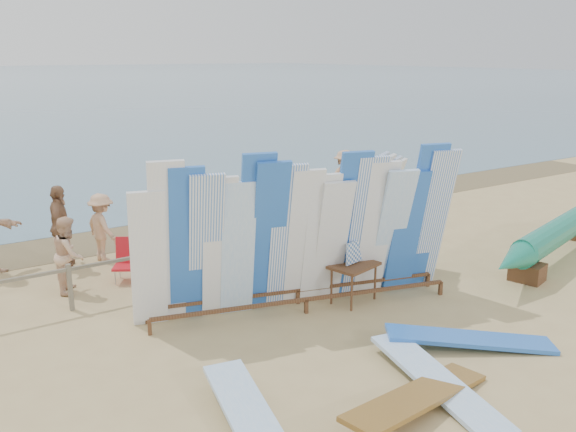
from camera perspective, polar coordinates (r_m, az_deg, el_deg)
ground at (r=10.17m, az=-3.96°, el=-11.99°), size 160.00×160.00×0.00m
wet_sand_strip at (r=16.42m, az=-16.39°, el=-1.93°), size 40.00×2.60×0.01m
fence at (r=12.44m, az=-10.82°, el=-3.94°), size 12.08×0.08×0.90m
main_surfboard_rack at (r=11.04m, az=1.40°, el=-2.11°), size 6.00×2.22×3.03m
side_surfboard_rack at (r=12.88m, az=7.90°, el=-0.34°), size 2.37×1.82×2.73m
outrigger_canoe at (r=15.33m, az=24.15°, el=-1.36°), size 6.93×2.44×1.00m
vendor_table at (r=11.71m, az=6.15°, el=-6.13°), size 1.05×0.85×1.21m
flat_board_b at (r=9.25m, az=13.71°, el=-15.36°), size 1.01×2.75×0.24m
flat_board_d at (r=10.51m, az=16.62°, el=-11.70°), size 2.55×1.97×0.30m
flat_board_c at (r=8.73m, az=12.01°, el=-17.26°), size 2.75×1.08×0.38m
beach_chair_left at (r=13.18m, az=-14.71°, el=-4.79°), size 0.78×0.78×0.89m
beach_chair_right at (r=13.80m, az=-9.19°, el=-3.68°), size 0.51×0.53×0.80m
stroller at (r=14.04m, az=-5.65°, el=-2.34°), size 0.76×0.92×1.10m
beachgoer_3 at (r=14.44m, az=-17.00°, el=-1.04°), size 0.64×1.08×1.57m
beachgoer_8 at (r=15.28m, az=-0.86°, el=0.65°), size 0.88×0.61×1.65m
beachgoer_extra_0 at (r=17.89m, az=6.51°, el=2.66°), size 0.68×1.13×1.63m
beachgoer_10 at (r=16.49m, az=6.61°, el=1.61°), size 0.48×0.99×1.64m
beachgoer_5 at (r=16.46m, az=-9.28°, el=1.37°), size 0.93×1.54×1.58m
beachgoer_2 at (r=12.80m, az=-19.83°, el=-3.39°), size 0.60×0.82×1.53m
beachgoer_4 at (r=14.29m, az=-20.54°, el=-0.94°), size 0.84×1.18×1.84m
beachgoer_6 at (r=14.74m, az=-4.36°, el=0.11°), size 0.76×0.90×1.67m
beachgoer_9 at (r=18.56m, az=5.29°, el=3.40°), size 1.18×0.51×1.80m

